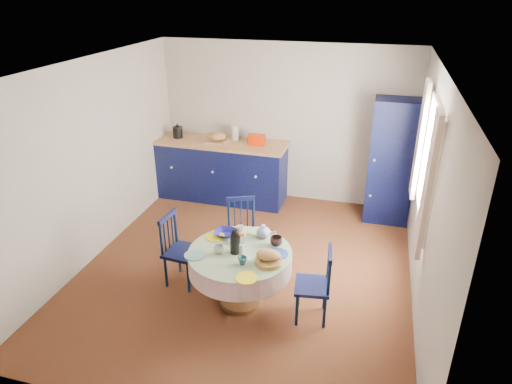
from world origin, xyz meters
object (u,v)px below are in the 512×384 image
dining_table (241,261)px  mug_a (218,249)px  mug_c (276,241)px  mug_d (240,229)px  cobalt_bowl (226,233)px  kitchen_counter (220,169)px  mug_b (242,261)px  chair_left (180,249)px  pantry_cabinet (391,162)px  chair_right (316,284)px  chair_far (242,232)px

dining_table → mug_a: size_ratio=10.13×
mug_c → mug_d: size_ratio=1.53×
cobalt_bowl → kitchen_counter: bearing=111.0°
cobalt_bowl → mug_b: bearing=-55.0°
dining_table → mug_b: size_ratio=12.10×
dining_table → chair_left: bearing=166.1°
pantry_cabinet → mug_d: pantry_cabinet is taller
chair_right → cobalt_bowl: bearing=-113.2°
kitchen_counter → mug_b: size_ratio=23.72×
kitchen_counter → chair_left: size_ratio=2.50×
chair_right → mug_a: bearing=-94.5°
kitchen_counter → chair_far: bearing=-61.7°
chair_left → kitchen_counter: bearing=13.6°
chair_far → chair_right: size_ratio=1.03×
mug_c → kitchen_counter: bearing=122.3°
mug_b → chair_left: bearing=154.8°
dining_table → cobalt_bowl: dining_table is taller
mug_d → mug_a: bearing=-102.0°
mug_b → kitchen_counter: bearing=113.8°
chair_left → mug_b: size_ratio=9.50×
mug_b → mug_c: size_ratio=0.68×
mug_b → mug_a: bearing=155.3°
chair_left → chair_far: bearing=-38.6°
chair_left → cobalt_bowl: (0.55, 0.08, 0.26)m
mug_b → mug_d: mug_b is taller
kitchen_counter → pantry_cabinet: bearing=-0.3°
pantry_cabinet → mug_d: size_ratio=20.86×
chair_far → mug_c: bearing=-68.5°
kitchen_counter → mug_a: 2.79m
mug_a → mug_d: (0.10, 0.47, -0.00)m
chair_right → chair_left: bearing=-105.4°
mug_a → mug_c: (0.56, 0.30, 0.01)m
dining_table → mug_b: bearing=-69.3°
mug_b → mug_d: bearing=108.7°
pantry_cabinet → mug_b: size_ratio=19.86×
mug_d → cobalt_bowl: (-0.14, -0.11, -0.01)m
chair_left → chair_right: 1.66m
dining_table → chair_far: (-0.23, 0.80, -0.12)m
mug_b → cobalt_bowl: mug_b is taller
chair_right → mug_c: (-0.49, 0.25, 0.30)m
dining_table → chair_right: size_ratio=1.33×
mug_a → dining_table: bearing=19.9°
chair_far → chair_right: (1.05, -0.83, -0.01)m
chair_right → cobalt_bowl: (-1.09, 0.31, 0.28)m
mug_a → chair_far: bearing=90.4°
mug_a → mug_b: mug_a is taller
mug_d → mug_b: bearing=-71.3°
kitchen_counter → mug_d: size_ratio=24.92×
mug_b → mug_d: size_ratio=1.05×
kitchen_counter → dining_table: size_ratio=1.96×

